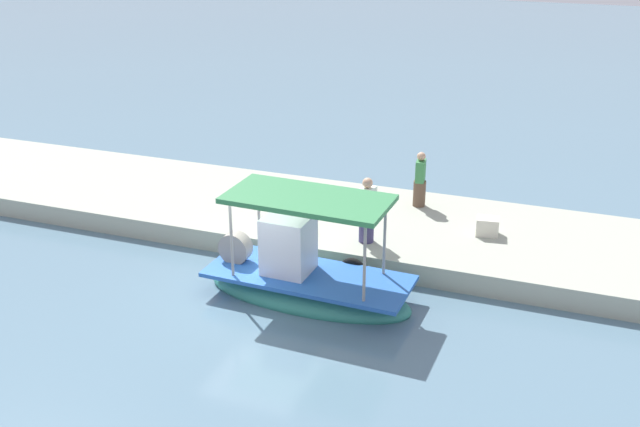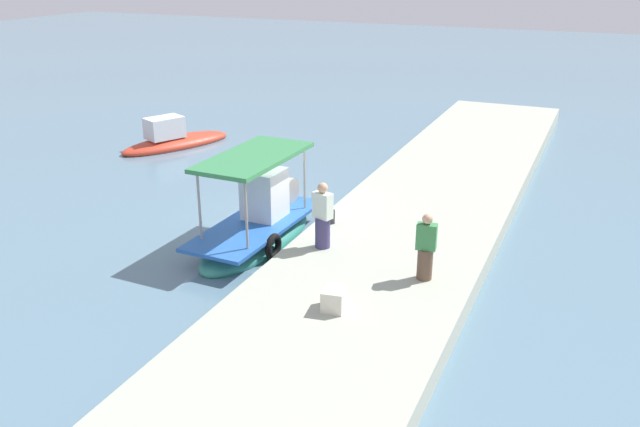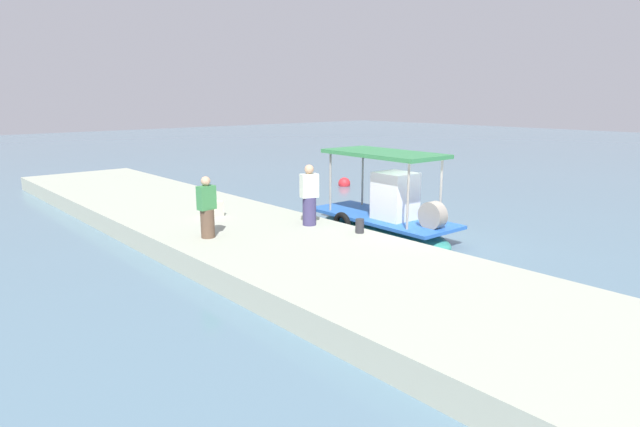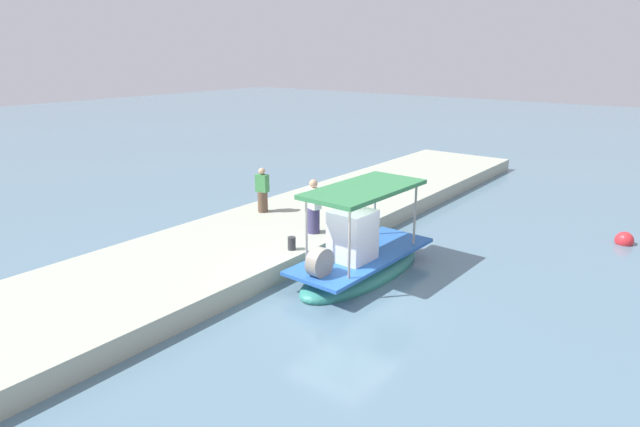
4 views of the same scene
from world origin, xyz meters
The scene contains 7 objects.
ground_plane centered at (0.00, 0.00, 0.00)m, with size 120.00×120.00×0.00m, color slate.
dock_quay centered at (0.00, -4.18, 0.29)m, with size 36.00×5.01×0.58m, color #A6AC99.
main_fishing_boat centered at (-1.14, -0.22, 0.48)m, with size 5.22×2.10×2.98m.
fisherman_near_bollard centered at (-1.95, -2.58, 1.39)m, with size 0.49×0.56×1.78m.
fisherman_by_crate centered at (-2.67, -5.51, 1.33)m, with size 0.40×0.49×1.64m.
mooring_bollard centered at (-0.33, -2.13, 0.78)m, with size 0.24×0.24×0.39m, color #2D2D33.
cargo_crate centered at (-4.87, -4.11, 0.83)m, with size 0.59×0.47×0.48m, color beige.
Camera 1 is at (-7.10, 14.82, 8.97)m, focal length 42.44 mm.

